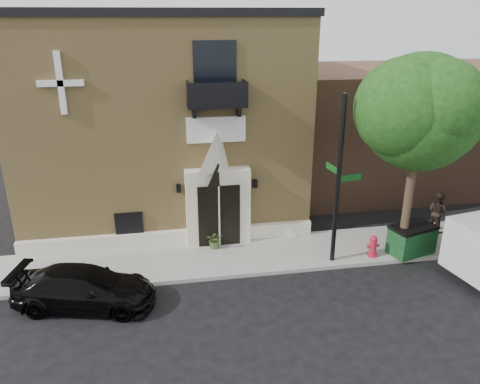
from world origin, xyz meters
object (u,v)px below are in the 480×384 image
object	(u,v)px
fire_hydrant	(373,246)
pedestrian_far	(438,212)
pedestrian_near	(403,227)
black_sedan	(84,288)
street_sign	(338,181)
dumpster	(412,239)

from	to	relation	value
fire_hydrant	pedestrian_far	bearing A→B (deg)	24.54
pedestrian_far	pedestrian_near	bearing A→B (deg)	97.65
black_sedan	pedestrian_near	world-z (taller)	pedestrian_near
black_sedan	street_sign	bearing A→B (deg)	-69.02
black_sedan	pedestrian_far	distance (m)	14.78
black_sedan	street_sign	xyz separation A→B (m)	(9.07, 1.30, 2.71)
street_sign	pedestrian_far	xyz separation A→B (m)	(5.40, 1.71, -2.35)
fire_hydrant	street_sign	bearing A→B (deg)	-179.83
black_sedan	pedestrian_near	xyz separation A→B (m)	(12.32, 2.04, 0.26)
street_sign	pedestrian_far	bearing A→B (deg)	9.15
pedestrian_near	pedestrian_far	world-z (taller)	pedestrian_far
fire_hydrant	pedestrian_far	world-z (taller)	pedestrian_far
black_sedan	dumpster	bearing A→B (deg)	-71.18
fire_hydrant	pedestrian_far	size ratio (longest dim) A/B	0.49
dumpster	pedestrian_far	size ratio (longest dim) A/B	1.14
black_sedan	dumpster	distance (m)	12.40
black_sedan	pedestrian_near	size ratio (longest dim) A/B	2.96
black_sedan	pedestrian_far	world-z (taller)	pedestrian_far
street_sign	fire_hydrant	bearing A→B (deg)	-8.29
street_sign	pedestrian_near	distance (m)	4.14
street_sign	pedestrian_near	world-z (taller)	street_sign
dumpster	pedestrian_near	world-z (taller)	pedestrian_near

